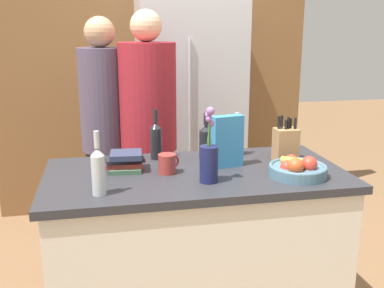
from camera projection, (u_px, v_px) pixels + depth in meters
name	position (u px, v px, depth m)	size (l,w,h in m)	color
kitchen_island	(196.00, 251.00, 2.40)	(1.52, 0.76, 0.89)	silver
back_wall_wood	(153.00, 63.00, 3.90)	(2.72, 0.12, 2.60)	brown
refrigerator	(190.00, 112.00, 3.71)	(0.82, 0.62, 1.85)	#B7B7BC
fruit_bowl	(297.00, 169.00, 2.20)	(0.28, 0.28, 0.11)	slate
knife_block	(286.00, 144.00, 2.45)	(0.12, 0.10, 0.25)	#A87A4C
flower_vase	(209.00, 158.00, 2.11)	(0.09, 0.09, 0.36)	#191E4C
cereal_box	(227.00, 141.00, 2.33)	(0.17, 0.09, 0.27)	teal
coffee_mug	(168.00, 164.00, 2.25)	(0.12, 0.10, 0.10)	#99332D
book_stack	(125.00, 161.00, 2.29)	(0.20, 0.17, 0.10)	#3D6047
bottle_oil	(98.00, 170.00, 1.94)	(0.06, 0.06, 0.29)	#B2BCC1
bottle_vinegar	(206.00, 141.00, 2.49)	(0.07, 0.07, 0.26)	black
bottle_wine	(237.00, 138.00, 2.56)	(0.07, 0.07, 0.25)	#B2BCC1
bottle_water	(156.00, 140.00, 2.48)	(0.06, 0.06, 0.28)	black
person_at_sink	(104.00, 129.00, 2.99)	(0.30, 0.30, 1.67)	#383842
person_in_blue	(149.00, 129.00, 2.94)	(0.37, 0.37, 1.72)	#383842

